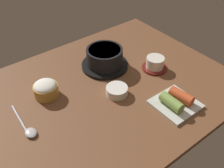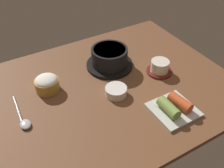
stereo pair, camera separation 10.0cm
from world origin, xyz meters
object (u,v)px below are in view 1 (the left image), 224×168
object	(u,v)px
stone_pot	(105,58)
tea_cup_with_saucer	(155,64)
rice_bowl	(46,89)
kimchi_plate	(176,101)
spoon	(27,128)
banchan_cup_center	(117,91)

from	to	relation	value
stone_pot	tea_cup_with_saucer	bearing A→B (deg)	-42.06
rice_bowl	kimchi_plate	distance (cm)	47.74
stone_pot	tea_cup_with_saucer	world-z (taller)	stone_pot
tea_cup_with_saucer	kimchi_plate	world-z (taller)	tea_cup_with_saucer
tea_cup_with_saucer	spoon	world-z (taller)	tea_cup_with_saucer
rice_bowl	banchan_cup_center	distance (cm)	26.39
tea_cup_with_saucer	kimchi_plate	bearing A→B (deg)	-115.38
stone_pot	spoon	bearing A→B (deg)	-162.74
rice_bowl	banchan_cup_center	xyz separation A→B (cm)	(21.28, -15.53, -1.48)
stone_pot	kimchi_plate	size ratio (longest dim) A/B	1.33
tea_cup_with_saucer	stone_pot	bearing A→B (deg)	137.94
stone_pot	banchan_cup_center	xyz separation A→B (cm)	(-7.02, -17.10, -2.42)
banchan_cup_center	spoon	xyz separation A→B (cm)	(-34.08, 4.33, -1.13)
tea_cup_with_saucer	banchan_cup_center	xyz separation A→B (cm)	(-22.77, -2.89, -0.82)
rice_bowl	banchan_cup_center	size ratio (longest dim) A/B	1.11
banchan_cup_center	spoon	world-z (taller)	banchan_cup_center
tea_cup_with_saucer	kimchi_plate	xyz separation A→B (cm)	(-9.73, -20.52, -0.75)
stone_pot	tea_cup_with_saucer	xyz separation A→B (cm)	(15.75, -14.21, -1.60)
stone_pot	kimchi_plate	distance (cm)	35.32
tea_cup_with_saucer	spoon	bearing A→B (deg)	178.55
banchan_cup_center	kimchi_plate	distance (cm)	21.93
kimchi_plate	spoon	distance (cm)	51.99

